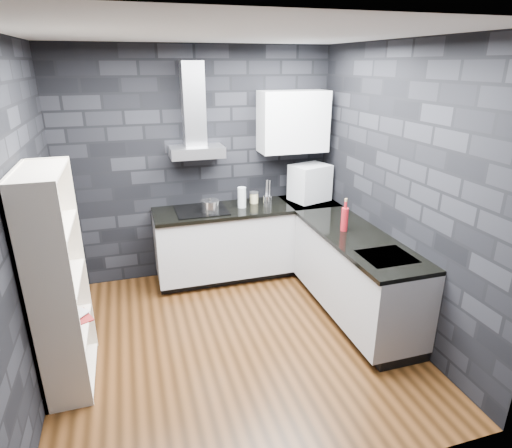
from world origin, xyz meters
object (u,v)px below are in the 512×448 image
storage_jar (254,198)px  bookshelf (58,282)px  utensil_crock (267,201)px  glass_vase (242,197)px  red_bottle (345,219)px  fruit_bowl (55,284)px  pot (210,206)px  appliance_garage (310,183)px

storage_jar → bookshelf: (-2.04, -1.49, -0.06)m
utensil_crock → bookshelf: (-2.15, -1.32, -0.06)m
glass_vase → storage_jar: (0.18, 0.12, -0.06)m
utensil_crock → red_bottle: bearing=-63.2°
utensil_crock → bookshelf: bearing=-148.5°
utensil_crock → glass_vase: bearing=171.6°
storage_jar → fruit_bowl: size_ratio=0.63×
storage_jar → bookshelf: bearing=-143.9°
pot → red_bottle: red_bottle is taller
red_bottle → utensil_crock: bearing=116.8°
storage_jar → red_bottle: red_bottle is taller
utensil_crock → red_bottle: red_bottle is taller
pot → bookshelf: size_ratio=0.11×
fruit_bowl → utensil_crock: bearing=33.4°
utensil_crock → red_bottle: 1.10m
pot → glass_vase: size_ratio=0.82×
storage_jar → red_bottle: size_ratio=0.51×
bookshelf → fruit_bowl: 0.10m
pot → bookshelf: bearing=-138.5°
pot → storage_jar: 0.61m
fruit_bowl → red_bottle: bearing=9.5°
glass_vase → appliance_garage: 0.87m
pot → glass_vase: glass_vase is taller
appliance_garage → glass_vase: bearing=164.9°
appliance_garage → red_bottle: (-0.07, -1.04, -0.11)m
utensil_crock → appliance_garage: 0.59m
pot → storage_jar: size_ratio=1.62×
bookshelf → fruit_bowl: size_ratio=9.30×
appliance_garage → red_bottle: appliance_garage is taller
appliance_garage → bookshelf: 3.06m
storage_jar → bookshelf: size_ratio=0.07×
bookshelf → fruit_bowl: bookshelf is taller
glass_vase → appliance_garage: appliance_garage is taller
pot → fruit_bowl: bearing=-136.4°
red_bottle → bookshelf: bookshelf is taller
pot → glass_vase: bearing=10.6°
pot → fruit_bowl: (-1.46, -1.39, -0.03)m
red_bottle → bookshelf: size_ratio=0.13×
bookshelf → fruit_bowl: (0.00, -0.10, 0.04)m
glass_vase → fruit_bowl: glass_vase is taller
storage_jar → appliance_garage: size_ratio=0.28×
glass_vase → fruit_bowl: 2.36m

